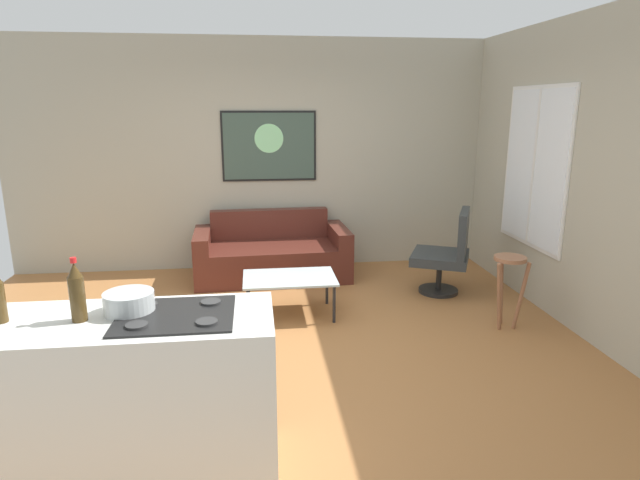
{
  "coord_description": "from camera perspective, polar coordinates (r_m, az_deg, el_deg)",
  "views": [
    {
      "loc": [
        -0.25,
        -4.22,
        2.01
      ],
      "look_at": [
        0.38,
        0.9,
        0.7
      ],
      "focal_mm": 29.93,
      "sensor_mm": 36.0,
      "label": 1
    }
  ],
  "objects": [
    {
      "name": "ground",
      "position": [
        4.69,
        -3.36,
        -11.42
      ],
      "size": [
        6.4,
        6.4,
        0.04
      ],
      "primitive_type": "cube",
      "color": "#A36939"
    },
    {
      "name": "back_wall",
      "position": [
        6.68,
        -4.93,
        8.94
      ],
      "size": [
        6.4,
        0.05,
        2.8
      ],
      "primitive_type": "cube",
      "color": "#AAA692",
      "rests_on": "ground"
    },
    {
      "name": "right_wall",
      "position": [
        5.39,
        25.39,
        6.39
      ],
      "size": [
        0.05,
        6.4,
        2.8
      ],
      "primitive_type": "cube",
      "color": "#ABA691",
      "rests_on": "ground"
    },
    {
      "name": "couch",
      "position": [
        6.41,
        -5.15,
        -1.63
      ],
      "size": [
        1.83,
        0.94,
        0.76
      ],
      "color": "#50221A",
      "rests_on": "ground"
    },
    {
      "name": "coffee_table",
      "position": [
        5.2,
        -3.28,
        -4.29
      ],
      "size": [
        0.89,
        0.6,
        0.39
      ],
      "color": "silver",
      "rests_on": "ground"
    },
    {
      "name": "armchair",
      "position": [
        5.93,
        13.5,
        -1.37
      ],
      "size": [
        0.79,
        0.8,
        0.93
      ],
      "color": "black",
      "rests_on": "ground"
    },
    {
      "name": "bar_stool",
      "position": [
        5.15,
        19.53,
        -3.57
      ],
      "size": [
        0.33,
        0.33,
        0.68
      ],
      "color": "#945F42",
      "rests_on": "ground"
    },
    {
      "name": "kitchen_counter",
      "position": [
        3.16,
        -19.85,
        -15.75
      ],
      "size": [
        1.58,
        0.64,
        0.96
      ],
      "color": "silver",
      "rests_on": "ground"
    },
    {
      "name": "soda_bottle_2",
      "position": [
        2.97,
        -24.55,
        -5.14
      ],
      "size": [
        0.08,
        0.08,
        0.34
      ],
      "color": "#453116",
      "rests_on": "kitchen_counter"
    },
    {
      "name": "mixing_bowl",
      "position": [
        3.01,
        -19.74,
        -6.34
      ],
      "size": [
        0.26,
        0.26,
        0.11
      ],
      "color": "silver",
      "rests_on": "kitchen_counter"
    },
    {
      "name": "wall_painting",
      "position": [
        6.62,
        -5.47,
        9.97
      ],
      "size": [
        1.15,
        0.03,
        0.85
      ],
      "color": "black"
    },
    {
      "name": "window",
      "position": [
        5.89,
        21.97,
        7.18
      ],
      "size": [
        0.03,
        1.23,
        1.63
      ],
      "color": "silver"
    }
  ]
}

